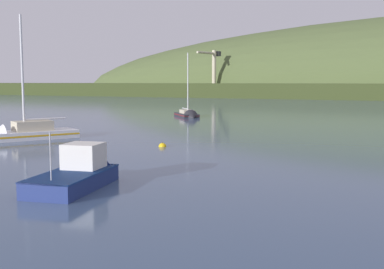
# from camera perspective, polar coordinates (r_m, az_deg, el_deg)

# --- Properties ---
(dockside_crane) EXTENTS (5.04, 14.44, 18.42)m
(dockside_crane) POSITION_cam_1_polar(r_m,az_deg,el_deg) (195.69, 2.56, 7.16)
(dockside_crane) COLOR #4C4C51
(dockside_crane) RESTS_ON ground
(sailboat_midwater_white) EXTENTS (6.73, 7.13, 11.56)m
(sailboat_midwater_white) POSITION_cam_1_polar(r_m,az_deg,el_deg) (78.74, -0.45, 2.22)
(sailboat_midwater_white) COLOR #232328
(sailboat_midwater_white) RESTS_ON ground
(sailboat_far_left) EXTENTS (7.34, 9.52, 13.74)m
(sailboat_far_left) POSITION_cam_1_polar(r_m,az_deg,el_deg) (50.67, -19.24, -0.29)
(sailboat_far_left) COLOR white
(sailboat_far_left) RESTS_ON ground
(fishing_boat_moored) EXTENTS (3.87, 6.92, 4.20)m
(fishing_boat_moored) POSITION_cam_1_polar(r_m,az_deg,el_deg) (27.17, -13.18, -4.89)
(fishing_boat_moored) COLOR navy
(fishing_boat_moored) RESTS_ON ground
(mooring_buoy_midchannel) EXTENTS (0.68, 0.68, 0.76)m
(mooring_buoy_midchannel) POSITION_cam_1_polar(r_m,az_deg,el_deg) (42.64, -3.51, -1.44)
(mooring_buoy_midchannel) COLOR yellow
(mooring_buoy_midchannel) RESTS_ON ground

